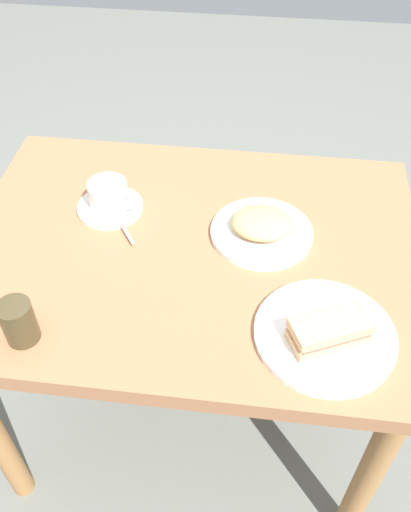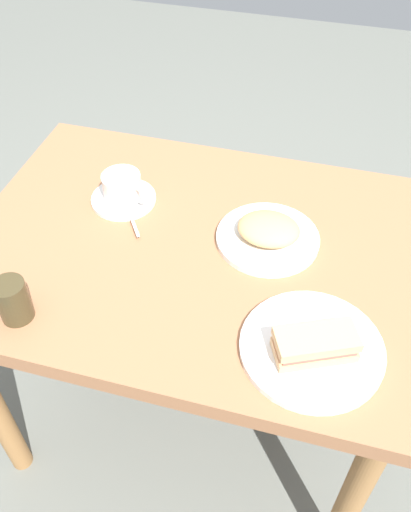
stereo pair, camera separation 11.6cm
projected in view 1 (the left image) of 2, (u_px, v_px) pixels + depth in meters
ground_plane at (195, 406)px, 1.73m from camera, size 6.00×6.00×0.00m
dining_table at (191, 275)px, 1.29m from camera, size 1.02×0.75×0.70m
sandwich_plate at (325, 335)px, 1.05m from camera, size 0.27×0.27×0.01m
sandwich_front at (330, 331)px, 1.01m from camera, size 0.16×0.12×0.05m
coffee_saucer at (110, 207)px, 1.31m from camera, size 0.16×0.16×0.01m
coffee_cup at (109, 194)px, 1.28m from camera, size 0.12×0.09×0.06m
spoon at (122, 225)px, 1.25m from camera, size 0.07×0.09×0.01m
side_plate at (261, 232)px, 1.24m from camera, size 0.23×0.23×0.01m
side_food_pile at (262, 223)px, 1.22m from camera, size 0.14×0.12×0.04m
drinking_glass at (19, 322)px, 1.02m from camera, size 0.06×0.06×0.09m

